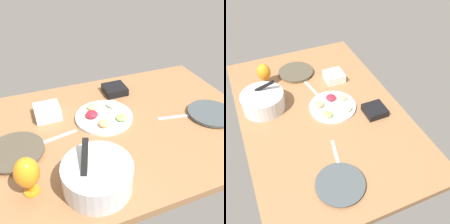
% 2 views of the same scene
% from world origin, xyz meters
% --- Properties ---
extents(ground_plane, '(1.60, 1.04, 0.04)m').
position_xyz_m(ground_plane, '(0.00, 0.00, -0.02)').
color(ground_plane, '#8C603D').
extents(dinner_plate_left, '(0.26, 0.26, 0.02)m').
position_xyz_m(dinner_plate_left, '(-0.57, 0.11, 0.01)').
color(dinner_plate_left, silver).
rests_on(dinner_plate_left, ground_plane).
extents(dinner_plate_right, '(0.27, 0.27, 0.02)m').
position_xyz_m(dinner_plate_right, '(0.48, 0.03, 0.01)').
color(dinner_plate_right, beige).
rests_on(dinner_plate_right, ground_plane).
extents(mixing_bowl, '(0.28, 0.28, 0.19)m').
position_xyz_m(mixing_bowl, '(0.18, 0.34, 0.06)').
color(mixing_bowl, silver).
rests_on(mixing_bowl, ground_plane).
extents(fruit_platter, '(0.32, 0.32, 0.05)m').
position_xyz_m(fruit_platter, '(-0.00, -0.09, 0.02)').
color(fruit_platter, silver).
rests_on(fruit_platter, ground_plane).
extents(hurricane_glass_orange, '(0.10, 0.10, 0.18)m').
position_xyz_m(hurricane_glass_orange, '(0.43, 0.27, 0.11)').
color(hurricane_glass_orange, orange).
rests_on(hurricane_glass_orange, ground_plane).
extents(square_bowl_black, '(0.14, 0.14, 0.05)m').
position_xyz_m(square_bowl_black, '(-0.16, -0.32, 0.03)').
color(square_bowl_black, black).
rests_on(square_bowl_black, ground_plane).
extents(square_bowl_white, '(0.14, 0.14, 0.06)m').
position_xyz_m(square_bowl_white, '(0.29, -0.21, 0.04)').
color(square_bowl_white, white).
rests_on(square_bowl_white, ground_plane).
extents(fork_by_left_plate, '(0.18, 0.05, 0.01)m').
position_xyz_m(fork_by_left_plate, '(-0.36, 0.05, 0.00)').
color(fork_by_left_plate, silver).
rests_on(fork_by_left_plate, ground_plane).
extents(fork_by_right_plate, '(0.18, 0.05, 0.01)m').
position_xyz_m(fork_by_right_plate, '(0.26, -0.02, 0.00)').
color(fork_by_right_plate, silver).
rests_on(fork_by_right_plate, ground_plane).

